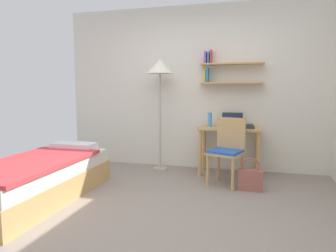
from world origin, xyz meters
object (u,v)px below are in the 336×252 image
bed (38,179)px  book_stack (248,126)px  desk_chair (227,148)px  handbag (250,179)px  water_bottle (210,120)px  desk (229,137)px  standing_lamp (160,72)px  laptop (232,123)px

bed → book_stack: bearing=34.5°
desk_chair → handbag: bearing=-32.0°
water_bottle → book_stack: (0.56, -0.06, -0.08)m
bed → handbag: bearing=22.4°
desk → standing_lamp: size_ratio=0.52×
desk → laptop: 0.23m
standing_lamp → laptop: (1.11, 0.07, -0.78)m
book_stack → standing_lamp: bearing=176.7°
book_stack → desk: bearing=167.8°
desk → desk_chair: 0.49m
book_stack → handbag: book_stack is taller
laptop → handbag: size_ratio=0.76×
bed → water_bottle: bearing=43.2°
desk → handbag: (0.31, -0.67, -0.42)m
book_stack → handbag: 0.86m
desk_chair → water_bottle: size_ratio=4.17×
bed → desk: bearing=38.7°
desk → handbag: size_ratio=2.17×
bed → standing_lamp: standing_lamp is taller
desk → water_bottle: water_bottle is taller
desk → desk_chair: size_ratio=1.01×
desk_chair → water_bottle: (-0.30, 0.49, 0.33)m
bed → water_bottle: 2.49m
laptop → book_stack: laptop is taller
book_stack → handbag: size_ratio=0.49×
desk_chair → book_stack: (0.25, 0.42, 0.26)m
handbag → laptop: bearing=110.5°
laptop → bed: bearing=-140.2°
desk → desk_chair: (0.00, -0.48, -0.08)m
desk → water_bottle: 0.39m
bed → laptop: laptop is taller
bed → desk_chair: size_ratio=2.20×
desk_chair → handbag: (0.31, -0.19, -0.35)m
bed → water_bottle: water_bottle is taller
bed → standing_lamp: 2.34m
standing_lamp → handbag: size_ratio=4.18×
handbag → desk: bearing=115.0°
desk_chair → standing_lamp: (-1.09, 0.50, 1.06)m
standing_lamp → water_bottle: standing_lamp is taller
bed → book_stack: (2.32, 1.59, 0.51)m
handbag → water_bottle: bearing=132.0°
book_stack → water_bottle: bearing=173.6°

